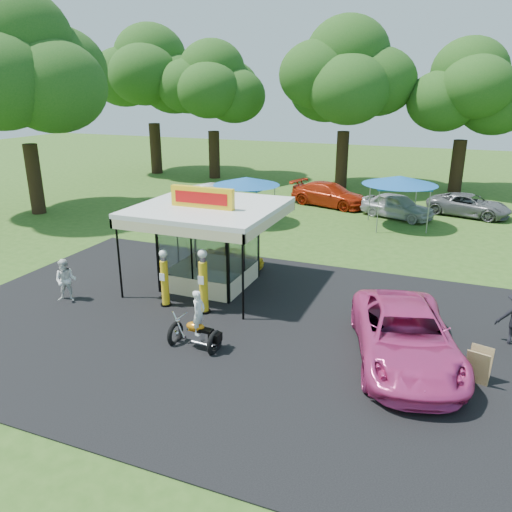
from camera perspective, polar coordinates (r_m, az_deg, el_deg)
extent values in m
plane|color=#30551A|center=(15.96, -6.86, -10.55)|extent=(120.00, 120.00, 0.00)
cube|color=black|center=(17.52, -3.72, -7.57)|extent=(20.00, 14.00, 0.04)
cube|color=white|center=(20.78, -5.15, -3.21)|extent=(3.00, 3.00, 0.06)
cube|color=white|center=(19.80, -5.42, 5.58)|extent=(5.40, 5.40, 0.18)
cube|color=yellow|center=(19.26, -6.15, 6.68)|extent=(2.60, 0.25, 0.80)
cube|color=red|center=(19.15, -6.33, 6.60)|extent=(2.21, 0.02, 0.45)
cylinder|color=black|center=(19.52, -15.39, -0.38)|extent=(0.08, 0.08, 3.20)
cylinder|color=black|center=(17.04, -1.51, -2.50)|extent=(0.08, 0.08, 3.20)
cylinder|color=black|center=(19.04, -10.22, -5.52)|extent=(0.41, 0.41, 0.09)
cylinder|color=yellow|center=(18.69, -10.37, -3.02)|extent=(0.28, 0.28, 1.69)
cylinder|color=silver|center=(18.37, -10.54, -0.30)|extent=(0.19, 0.19, 0.19)
sphere|color=white|center=(18.31, -10.58, 0.26)|extent=(0.30, 0.30, 0.30)
cube|color=white|center=(18.46, -10.70, -2.39)|extent=(0.21, 0.02, 0.28)
cylinder|color=black|center=(18.28, -5.91, -6.35)|extent=(0.45, 0.45, 0.10)
cylinder|color=yellow|center=(17.89, -6.01, -3.51)|extent=(0.31, 0.31, 1.86)
cylinder|color=silver|center=(17.52, -6.13, -0.38)|extent=(0.21, 0.21, 0.21)
sphere|color=white|center=(17.46, -6.15, 0.26)|extent=(0.33, 0.33, 0.33)
cube|color=white|center=(17.62, -6.33, -2.78)|extent=(0.23, 0.02, 0.31)
torus|color=black|center=(16.28, -9.22, -8.76)|extent=(0.20, 0.81, 0.80)
torus|color=black|center=(15.59, -4.77, -9.87)|extent=(0.20, 0.81, 0.80)
cube|color=silver|center=(15.83, -6.92, -8.86)|extent=(0.54, 0.29, 0.29)
ellipsoid|color=orange|center=(15.70, -6.95, -7.99)|extent=(0.61, 0.34, 0.29)
cube|color=black|center=(15.57, -5.88, -8.43)|extent=(0.54, 0.28, 0.10)
cube|color=black|center=(15.48, -4.69, -9.24)|extent=(0.35, 0.34, 0.27)
cylinder|color=silver|center=(16.05, -8.85, -7.78)|extent=(0.42, 0.08, 0.85)
cylinder|color=silver|center=(15.83, -8.47, -6.80)|extent=(0.08, 0.58, 0.05)
sphere|color=silver|center=(15.99, -8.93, -7.30)|extent=(0.15, 0.15, 0.15)
imported|color=white|center=(15.42, -6.57, -6.45)|extent=(0.37, 0.54, 1.43)
torus|color=black|center=(20.17, -9.99, -3.18)|extent=(0.74, 0.59, 0.70)
torus|color=black|center=(20.34, -10.07, -2.99)|extent=(0.75, 0.66, 0.70)
cube|color=#593819|center=(15.10, 24.10, -11.70)|extent=(0.64, 0.41, 1.06)
cube|color=#593819|center=(15.32, 24.08, -11.23)|extent=(0.64, 0.41, 1.06)
imported|color=yellow|center=(22.48, -2.65, -0.20)|extent=(2.82, 1.13, 0.96)
imported|color=#D13882|center=(15.48, 16.68, -8.79)|extent=(4.23, 6.45, 1.65)
imported|color=white|center=(20.20, -20.90, -2.63)|extent=(1.00, 0.90, 1.68)
imported|color=white|center=(33.48, -5.08, 6.67)|extent=(5.18, 3.48, 1.61)
imported|color=#B7290E|center=(34.79, 8.36, 6.98)|extent=(5.86, 3.70, 1.58)
imported|color=#ACABB0|center=(32.34, 15.84, 5.53)|extent=(4.85, 3.34, 1.53)
imported|color=slate|center=(34.43, 23.16, 5.37)|extent=(5.39, 3.46, 1.38)
cylinder|color=gray|center=(31.58, -2.33, 6.53)|extent=(0.05, 0.05, 2.19)
cylinder|color=gray|center=(30.64, 2.04, 6.16)|extent=(0.05, 0.05, 2.19)
cylinder|color=gray|center=(29.34, -4.37, 5.54)|extent=(0.05, 0.05, 2.19)
cylinder|color=gray|center=(28.33, 0.28, 5.12)|extent=(0.05, 0.05, 2.19)
cube|color=#175299|center=(29.71, -1.11, 8.03)|extent=(2.74, 2.74, 0.11)
cone|color=#175299|center=(29.66, -1.11, 8.57)|extent=(3.95, 3.95, 0.46)
cylinder|color=gray|center=(31.73, 13.67, 6.24)|extent=(0.06, 0.06, 2.37)
cylinder|color=gray|center=(31.47, 18.67, 5.68)|extent=(0.06, 0.06, 2.37)
cylinder|color=gray|center=(29.06, 12.82, 5.18)|extent=(0.06, 0.06, 2.37)
cylinder|color=gray|center=(28.77, 18.27, 4.57)|extent=(0.06, 0.06, 2.37)
cube|color=#175299|center=(29.98, 16.07, 7.76)|extent=(2.97, 2.97, 0.12)
cone|color=#175299|center=(29.92, 16.13, 8.34)|extent=(4.27, 4.27, 0.49)
cylinder|color=black|center=(48.78, -11.39, 11.95)|extent=(1.03, 1.03, 4.59)
ellipsoid|color=#1B4D16|center=(48.48, -11.86, 18.90)|extent=(10.85, 10.85, 9.30)
cylinder|color=black|center=(45.42, -4.79, 11.46)|extent=(0.97, 0.97, 4.11)
ellipsoid|color=#1B4D16|center=(45.06, -4.98, 18.08)|extent=(9.54, 9.54, 8.18)
cylinder|color=black|center=(41.30, 9.79, 10.78)|extent=(0.96, 0.96, 4.47)
ellipsoid|color=#1B4D16|center=(40.92, 10.26, 18.86)|extent=(10.73, 10.73, 9.19)
cylinder|color=black|center=(42.01, 22.01, 9.50)|extent=(0.99, 0.99, 3.97)
ellipsoid|color=#1B4D16|center=(41.61, 22.89, 16.38)|extent=(9.26, 9.26, 7.94)
cylinder|color=black|center=(35.09, -23.98, 8.03)|extent=(0.88, 0.88, 4.42)
ellipsoid|color=#1B4D16|center=(34.64, -25.34, 17.77)|extent=(11.34, 11.34, 9.72)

